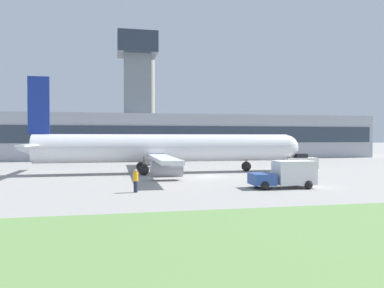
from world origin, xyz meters
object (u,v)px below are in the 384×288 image
Objects in this scene: airplane at (164,149)px; ground_crew_person at (136,180)px; pushback_tug at (301,163)px; baggage_truck at (287,175)px.

airplane is 18.68× the size of ground_crew_person.
ground_crew_person is (-4.10, -14.86, -1.91)m from airplane.
airplane is 17.02m from pushback_tug.
ground_crew_person is at bearing -179.87° from baggage_truck.
baggage_truck reaches higher than pushback_tug.
airplane is 15.53m from ground_crew_person.
baggage_truck is 12.39m from ground_crew_person.
pushback_tug is 2.27× the size of ground_crew_person.
pushback_tug is at bearing 33.37° from ground_crew_person.
baggage_truck is at bearing -60.79° from airplane.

